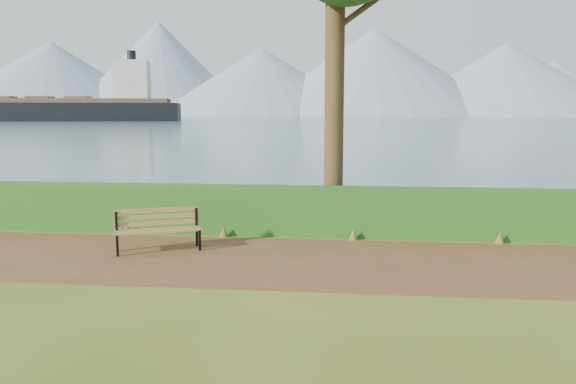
# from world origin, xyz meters

# --- Properties ---
(ground) EXTENTS (140.00, 140.00, 0.00)m
(ground) POSITION_xyz_m (0.00, 0.00, 0.00)
(ground) COLOR #3D5317
(ground) RESTS_ON ground
(path) EXTENTS (40.00, 3.40, 0.01)m
(path) POSITION_xyz_m (0.00, 0.30, 0.01)
(path) COLOR #57301D
(path) RESTS_ON ground
(hedge) EXTENTS (32.00, 0.85, 1.00)m
(hedge) POSITION_xyz_m (0.00, 2.60, 0.50)
(hedge) COLOR #194D16
(hedge) RESTS_ON ground
(water) EXTENTS (700.00, 510.00, 0.00)m
(water) POSITION_xyz_m (0.00, 260.00, 0.01)
(water) COLOR slate
(water) RESTS_ON ground
(mountains) EXTENTS (585.00, 190.00, 70.00)m
(mountains) POSITION_xyz_m (-9.17, 406.05, 27.70)
(mountains) COLOR #798AA2
(mountains) RESTS_ON ground
(bench) EXTENTS (1.64, 1.05, 0.80)m
(bench) POSITION_xyz_m (-2.09, 0.81, 0.46)
(bench) COLOR black
(bench) RESTS_ON ground
(cargo_ship) EXTENTS (74.60, 26.80, 22.41)m
(cargo_ship) POSITION_xyz_m (-81.72, 147.23, 3.34)
(cargo_ship) COLOR black
(cargo_ship) RESTS_ON ground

